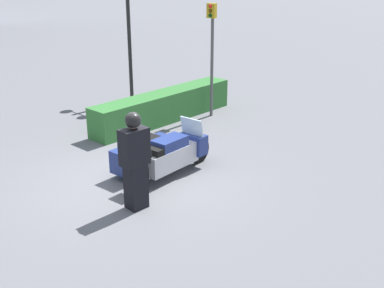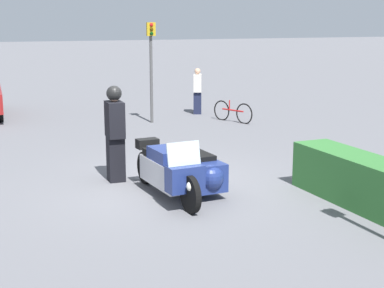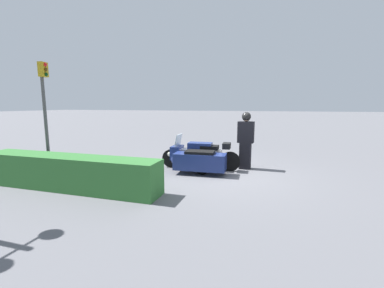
{
  "view_description": "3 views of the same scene",
  "coord_description": "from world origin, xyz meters",
  "px_view_note": "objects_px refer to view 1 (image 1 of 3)",
  "views": [
    {
      "loc": [
        -5.95,
        -7.06,
        4.37
      ],
      "look_at": [
        1.39,
        -0.34,
        0.59
      ],
      "focal_mm": 45.0,
      "sensor_mm": 36.0,
      "label": 1
    },
    {
      "loc": [
        10.26,
        -3.85,
        3.12
      ],
      "look_at": [
        0.62,
        0.28,
        0.9
      ],
      "focal_mm": 55.0,
      "sensor_mm": 36.0,
      "label": 2
    },
    {
      "loc": [
        -1.4,
        7.74,
        2.12
      ],
      "look_at": [
        1.11,
        -0.57,
        0.79
      ],
      "focal_mm": 24.0,
      "sensor_mm": 36.0,
      "label": 3
    }
  ],
  "objects_px": {
    "officer_rider": "(135,159)",
    "traffic_light_near": "(212,44)",
    "police_motorcycle": "(160,153)",
    "hedge_bush_curbside": "(164,107)",
    "twin_lamp_post": "(128,11)"
  },
  "relations": [
    {
      "from": "officer_rider",
      "to": "traffic_light_near",
      "type": "height_order",
      "value": "traffic_light_near"
    },
    {
      "from": "police_motorcycle",
      "to": "hedge_bush_curbside",
      "type": "bearing_deg",
      "value": 41.09
    },
    {
      "from": "officer_rider",
      "to": "hedge_bush_curbside",
      "type": "relative_size",
      "value": 0.38
    },
    {
      "from": "twin_lamp_post",
      "to": "hedge_bush_curbside",
      "type": "bearing_deg",
      "value": -109.29
    },
    {
      "from": "hedge_bush_curbside",
      "to": "traffic_light_near",
      "type": "relative_size",
      "value": 1.5
    },
    {
      "from": "officer_rider",
      "to": "hedge_bush_curbside",
      "type": "distance_m",
      "value": 5.36
    },
    {
      "from": "officer_rider",
      "to": "traffic_light_near",
      "type": "xyz_separation_m",
      "value": [
        5.37,
        2.73,
        1.17
      ]
    },
    {
      "from": "officer_rider",
      "to": "traffic_light_near",
      "type": "bearing_deg",
      "value": 120.9
    },
    {
      "from": "officer_rider",
      "to": "hedge_bush_curbside",
      "type": "bearing_deg",
      "value": 133.83
    },
    {
      "from": "police_motorcycle",
      "to": "twin_lamp_post",
      "type": "relative_size",
      "value": 0.71
    },
    {
      "from": "twin_lamp_post",
      "to": "traffic_light_near",
      "type": "height_order",
      "value": "twin_lamp_post"
    },
    {
      "from": "police_motorcycle",
      "to": "officer_rider",
      "type": "distance_m",
      "value": 1.75
    },
    {
      "from": "hedge_bush_curbside",
      "to": "traffic_light_near",
      "type": "distance_m",
      "value": 2.27
    },
    {
      "from": "traffic_light_near",
      "to": "officer_rider",
      "type": "bearing_deg",
      "value": 17.13
    },
    {
      "from": "officer_rider",
      "to": "hedge_bush_curbside",
      "type": "xyz_separation_m",
      "value": [
        4.09,
        3.41,
        -0.57
      ]
    }
  ]
}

